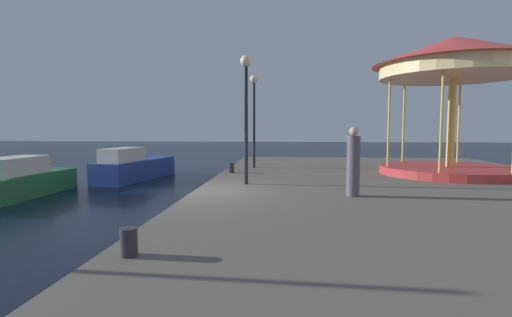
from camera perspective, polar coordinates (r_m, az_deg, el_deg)
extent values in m
plane|color=black|center=(11.10, -9.31, -8.87)|extent=(120.00, 120.00, 0.00)
cube|color=#5B564F|center=(11.42, 25.65, -6.84)|extent=(13.41, 25.23, 0.80)
cube|color=#236638|center=(16.42, -33.27, -3.65)|extent=(1.80, 5.39, 0.86)
cube|color=beige|center=(16.44, -33.10, -0.96)|extent=(1.23, 2.38, 0.66)
cube|color=#4C6070|center=(17.34, -30.65, -0.15)|extent=(1.00, 0.13, 0.30)
cube|color=navy|center=(19.88, -17.96, -1.59)|extent=(2.49, 5.41, 0.99)
cube|color=beige|center=(18.90, -19.84, 0.54)|extent=(1.51, 2.45, 0.65)
cube|color=#4C6070|center=(19.84, -17.96, 1.15)|extent=(0.96, 0.27, 0.29)
cylinder|color=#B23333|center=(16.21, 27.57, -1.65)|extent=(5.17, 5.17, 0.30)
cylinder|color=gold|center=(16.13, 27.82, 4.87)|extent=(0.28, 0.28, 3.38)
cylinder|color=#F2E099|center=(16.27, 28.09, 11.72)|extent=(5.37, 5.37, 0.50)
cone|color=#C63D38|center=(16.39, 28.20, 14.42)|extent=(5.97, 5.97, 1.06)
cylinder|color=gold|center=(18.45, 28.73, 4.74)|extent=(0.08, 0.08, 3.38)
cylinder|color=gold|center=(17.64, 21.74, 5.02)|extent=(0.08, 0.08, 3.38)
cylinder|color=gold|center=(15.37, 19.75, 5.17)|extent=(0.08, 0.08, 3.38)
cylinder|color=gold|center=(13.82, 26.61, 5.03)|extent=(0.08, 0.08, 3.38)
cylinder|color=black|center=(11.79, -1.54, 4.99)|extent=(0.12, 0.12, 3.71)
sphere|color=#F9E5B2|center=(11.98, -1.56, 14.76)|extent=(0.36, 0.36, 0.36)
cylinder|color=black|center=(16.83, -0.31, 5.08)|extent=(0.12, 0.12, 3.81)
sphere|color=#F9E5B2|center=(16.98, -0.31, 12.14)|extent=(0.36, 0.36, 0.36)
cylinder|color=#2D2D33|center=(14.92, -3.85, -1.44)|extent=(0.24, 0.24, 0.40)
cylinder|color=#2D2D33|center=(5.61, -18.98, -12.05)|extent=(0.24, 0.24, 0.40)
cylinder|color=#514C56|center=(10.05, 14.73, -1.16)|extent=(0.34, 0.34, 1.59)
sphere|color=tan|center=(10.00, 14.84, 4.06)|extent=(0.24, 0.24, 0.24)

